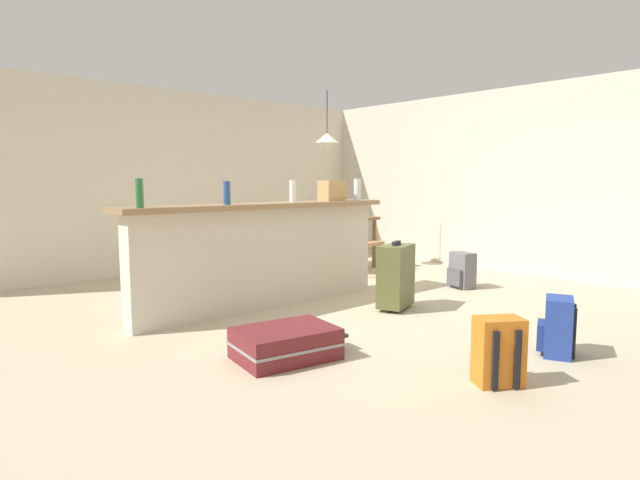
# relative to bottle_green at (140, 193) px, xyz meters

# --- Properties ---
(ground_plane) EXTENTS (13.00, 13.00, 0.05)m
(ground_plane) POSITION_rel_bottle_green_xyz_m (1.97, -0.29, -1.18)
(ground_plane) COLOR #BCAD8E
(wall_back) EXTENTS (6.60, 0.10, 2.50)m
(wall_back) POSITION_rel_bottle_green_xyz_m (1.97, 2.76, 0.10)
(wall_back) COLOR beige
(wall_back) RESTS_ON ground_plane
(wall_right) EXTENTS (0.10, 6.00, 2.50)m
(wall_right) POSITION_rel_bottle_green_xyz_m (5.02, 0.01, 0.10)
(wall_right) COLOR beige
(wall_right) RESTS_ON ground_plane
(partition_half_wall) EXTENTS (2.80, 0.20, 0.98)m
(partition_half_wall) POSITION_rel_bottle_green_xyz_m (1.29, 0.09, -0.66)
(partition_half_wall) COLOR beige
(partition_half_wall) RESTS_ON ground_plane
(bar_countertop) EXTENTS (2.96, 0.40, 0.05)m
(bar_countertop) POSITION_rel_bottle_green_xyz_m (1.29, 0.09, -0.14)
(bar_countertop) COLOR #93704C
(bar_countertop) RESTS_ON partition_half_wall
(bottle_green) EXTENTS (0.06, 0.06, 0.23)m
(bottle_green) POSITION_rel_bottle_green_xyz_m (0.00, 0.00, 0.00)
(bottle_green) COLOR #2D6B38
(bottle_green) RESTS_ON bar_countertop
(bottle_blue) EXTENTS (0.06, 0.06, 0.21)m
(bottle_blue) POSITION_rel_bottle_green_xyz_m (0.84, 0.04, -0.01)
(bottle_blue) COLOR #284C89
(bottle_blue) RESTS_ON bar_countertop
(bottle_white) EXTENTS (0.07, 0.07, 0.23)m
(bottle_white) POSITION_rel_bottle_green_xyz_m (1.69, 0.14, -0.00)
(bottle_white) COLOR silver
(bottle_white) RESTS_ON bar_countertop
(bottle_clear) EXTENTS (0.07, 0.07, 0.24)m
(bottle_clear) POSITION_rel_bottle_green_xyz_m (2.50, -0.01, 0.00)
(bottle_clear) COLOR silver
(bottle_clear) RESTS_ON bar_countertop
(grocery_bag) EXTENTS (0.26, 0.18, 0.22)m
(grocery_bag) POSITION_rel_bottle_green_xyz_m (2.21, 0.09, -0.01)
(grocery_bag) COLOR tan
(grocery_bag) RESTS_ON bar_countertop
(dining_table) EXTENTS (1.10, 0.80, 0.74)m
(dining_table) POSITION_rel_bottle_green_xyz_m (3.38, 1.29, -0.50)
(dining_table) COLOR brown
(dining_table) RESTS_ON ground_plane
(dining_chair_near_partition) EXTENTS (0.45, 0.45, 0.93)m
(dining_chair_near_partition) POSITION_rel_bottle_green_xyz_m (3.32, 0.73, -0.64)
(dining_chair_near_partition) COLOR #9E754C
(dining_chair_near_partition) RESTS_ON ground_plane
(pendant_lamp) EXTENTS (0.34, 0.34, 0.77)m
(pendant_lamp) POSITION_rel_bottle_green_xyz_m (3.34, 1.38, 0.70)
(pendant_lamp) COLOR black
(suitcase_flat_maroon) EXTENTS (0.87, 0.61, 0.22)m
(suitcase_flat_maroon) POSITION_rel_bottle_green_xyz_m (0.48, -1.25, -1.04)
(suitcase_flat_maroon) COLOR maroon
(suitcase_flat_maroon) RESTS_ON ground_plane
(backpack_grey) EXTENTS (0.30, 0.32, 0.42)m
(backpack_grey) POSITION_rel_bottle_green_xyz_m (3.55, -0.71, -0.95)
(backpack_grey) COLOR slate
(backpack_grey) RESTS_ON ground_plane
(backpack_blue) EXTENTS (0.33, 0.31, 0.42)m
(backpack_blue) POSITION_rel_bottle_green_xyz_m (1.97, -2.51, -0.95)
(backpack_blue) COLOR #233D93
(backpack_blue) RESTS_ON ground_plane
(suitcase_upright_olive) EXTENTS (0.49, 0.37, 0.67)m
(suitcase_upright_olive) POSITION_rel_bottle_green_xyz_m (2.18, -0.84, -0.82)
(suitcase_upright_olive) COLOR #51562D
(suitcase_upright_olive) RESTS_ON ground_plane
(backpack_orange) EXTENTS (0.34, 0.33, 0.42)m
(backpack_orange) POSITION_rel_bottle_green_xyz_m (1.15, -2.50, -0.95)
(backpack_orange) COLOR orange
(backpack_orange) RESTS_ON ground_plane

